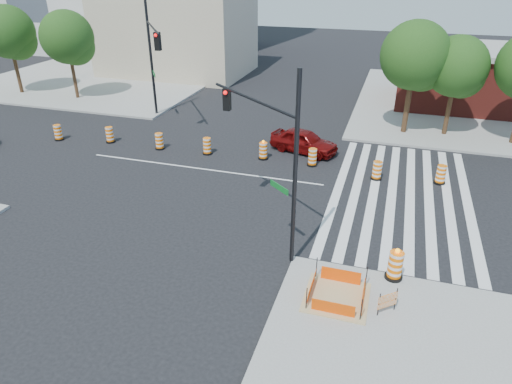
# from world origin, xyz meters

# --- Properties ---
(ground) EXTENTS (120.00, 120.00, 0.00)m
(ground) POSITION_xyz_m (0.00, 0.00, 0.00)
(ground) COLOR black
(ground) RESTS_ON ground
(sidewalk_ne) EXTENTS (22.00, 22.00, 0.15)m
(sidewalk_ne) POSITION_xyz_m (18.00, 18.00, 0.07)
(sidewalk_ne) COLOR gray
(sidewalk_ne) RESTS_ON ground
(sidewalk_nw) EXTENTS (22.00, 22.00, 0.15)m
(sidewalk_nw) POSITION_xyz_m (-18.00, 18.00, 0.07)
(sidewalk_nw) COLOR gray
(sidewalk_nw) RESTS_ON ground
(crosswalk_east) EXTENTS (6.75, 13.50, 0.01)m
(crosswalk_east) POSITION_xyz_m (10.95, 0.00, 0.01)
(crosswalk_east) COLOR silver
(crosswalk_east) RESTS_ON ground
(lane_centerline) EXTENTS (14.00, 0.12, 0.01)m
(lane_centerline) POSITION_xyz_m (0.00, 0.00, 0.01)
(lane_centerline) COLOR silver
(lane_centerline) RESTS_ON ground
(excavation_pit) EXTENTS (2.20, 2.20, 0.90)m
(excavation_pit) POSITION_xyz_m (9.00, -9.00, 0.22)
(excavation_pit) COLOR tan
(excavation_pit) RESTS_ON ground
(brick_storefront) EXTENTS (16.50, 8.50, 4.60)m
(brick_storefront) POSITION_xyz_m (18.00, 18.00, 2.32)
(brick_storefront) COLOR maroon
(brick_storefront) RESTS_ON ground
(beige_midrise) EXTENTS (14.00, 10.00, 10.00)m
(beige_midrise) POSITION_xyz_m (-12.00, 22.00, 5.00)
(beige_midrise) COLOR tan
(beige_midrise) RESTS_ON ground
(red_coupe) EXTENTS (4.50, 2.75, 1.43)m
(red_coupe) POSITION_xyz_m (5.00, 4.25, 0.72)
(red_coupe) COLOR #620808
(red_coupe) RESTS_ON ground
(signal_pole_se) EXTENTS (4.45, 3.68, 7.47)m
(signal_pole_se) POSITION_xyz_m (5.77, -6.29, 4.59)
(signal_pole_se) COLOR black
(signal_pole_se) RESTS_ON ground
(signal_pole_nw) EXTENTS (3.85, 5.38, 8.56)m
(signal_pole_nw) POSITION_xyz_m (-6.28, 6.77, 5.24)
(signal_pole_nw) COLOR black
(signal_pole_nw) RESTS_ON ground
(pit_drum) EXTENTS (0.66, 0.66, 1.29)m
(pit_drum) POSITION_xyz_m (10.85, -7.25, 0.69)
(pit_drum) COLOR black
(pit_drum) RESTS_ON ground
(barricade) EXTENTS (0.61, 0.53, 0.90)m
(barricade) POSITION_xyz_m (10.69, -9.24, 0.65)
(barricade) COLOR #FF6D05
(barricade) RESTS_ON ground
(tree_north_a) EXTENTS (4.36, 4.36, 7.41)m
(tree_north_a) POSITION_xyz_m (-21.63, 10.22, 4.98)
(tree_north_a) COLOR #382314
(tree_north_a) RESTS_ON ground
(tree_north_b) EXTENTS (4.22, 4.22, 7.18)m
(tree_north_b) POSITION_xyz_m (-15.82, 10.21, 4.82)
(tree_north_b) COLOR #382314
(tree_north_b) RESTS_ON ground
(tree_north_c) EXTENTS (4.36, 4.36, 7.42)m
(tree_north_c) POSITION_xyz_m (10.88, 9.60, 4.98)
(tree_north_c) COLOR #382314
(tree_north_c) RESTS_ON ground
(tree_north_d) EXTENTS (3.86, 3.86, 6.57)m
(tree_north_d) POSITION_xyz_m (13.50, 9.98, 4.41)
(tree_north_d) COLOR #382314
(tree_north_d) RESTS_ON ground
(median_drum_0) EXTENTS (0.60, 0.60, 1.02)m
(median_drum_0) POSITION_xyz_m (-10.88, 1.49, 0.48)
(median_drum_0) COLOR black
(median_drum_0) RESTS_ON ground
(median_drum_1) EXTENTS (0.60, 0.60, 1.02)m
(median_drum_1) POSITION_xyz_m (-7.38, 2.13, 0.48)
(median_drum_1) COLOR black
(median_drum_1) RESTS_ON ground
(median_drum_2) EXTENTS (0.60, 0.60, 1.02)m
(median_drum_2) POSITION_xyz_m (-3.75, 2.05, 0.48)
(median_drum_2) COLOR black
(median_drum_2) RESTS_ON ground
(median_drum_3) EXTENTS (0.60, 0.60, 1.02)m
(median_drum_3) POSITION_xyz_m (-0.57, 2.17, 0.48)
(median_drum_3) COLOR black
(median_drum_3) RESTS_ON ground
(median_drum_4) EXTENTS (0.60, 0.60, 1.18)m
(median_drum_4) POSITION_xyz_m (2.92, 2.46, 0.49)
(median_drum_4) COLOR black
(median_drum_4) RESTS_ON ground
(median_drum_5) EXTENTS (0.60, 0.60, 1.02)m
(median_drum_5) POSITION_xyz_m (5.91, 2.37, 0.48)
(median_drum_5) COLOR black
(median_drum_5) RESTS_ON ground
(median_drum_6) EXTENTS (0.60, 0.60, 1.02)m
(median_drum_6) POSITION_xyz_m (9.59, 1.59, 0.48)
(median_drum_6) COLOR black
(median_drum_6) RESTS_ON ground
(median_drum_7) EXTENTS (0.60, 0.60, 1.02)m
(median_drum_7) POSITION_xyz_m (12.86, 2.07, 0.48)
(median_drum_7) COLOR black
(median_drum_7) RESTS_ON ground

